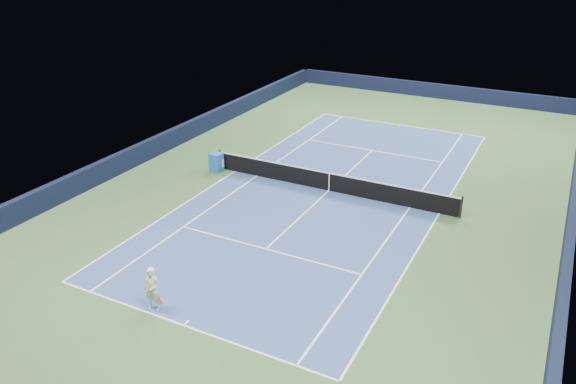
% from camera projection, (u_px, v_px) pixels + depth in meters
% --- Properties ---
extents(ground, '(40.00, 40.00, 0.00)m').
position_uv_depth(ground, '(329.00, 191.00, 27.86)').
color(ground, '#32542D').
rests_on(ground, ground).
extents(wall_far, '(22.00, 0.35, 1.10)m').
position_uv_depth(wall_far, '(431.00, 90.00, 43.64)').
color(wall_far, black).
rests_on(wall_far, ground).
extents(wall_right, '(0.35, 40.00, 1.10)m').
position_uv_depth(wall_right, '(570.00, 229.00, 23.12)').
color(wall_right, black).
rests_on(wall_right, ground).
extents(wall_left, '(0.35, 40.00, 1.10)m').
position_uv_depth(wall_left, '(156.00, 146.00, 32.13)').
color(wall_left, black).
rests_on(wall_left, ground).
extents(court_surface, '(10.97, 23.77, 0.01)m').
position_uv_depth(court_surface, '(329.00, 191.00, 27.86)').
color(court_surface, navy).
rests_on(court_surface, ground).
extents(baseline_far, '(10.97, 0.08, 0.00)m').
position_uv_depth(baseline_far, '(400.00, 125.00, 37.45)').
color(baseline_far, white).
rests_on(baseline_far, ground).
extents(baseline_near, '(10.97, 0.08, 0.00)m').
position_uv_depth(baseline_near, '(183.00, 325.00, 18.26)').
color(baseline_near, white).
rests_on(baseline_near, ground).
extents(sideline_doubles_right, '(0.08, 23.77, 0.00)m').
position_uv_depth(sideline_doubles_right, '(439.00, 213.00, 25.57)').
color(sideline_doubles_right, white).
rests_on(sideline_doubles_right, ground).
extents(sideline_doubles_left, '(0.08, 23.77, 0.00)m').
position_uv_depth(sideline_doubles_left, '(235.00, 171.00, 30.14)').
color(sideline_doubles_left, white).
rests_on(sideline_doubles_left, ground).
extents(sideline_singles_right, '(0.08, 23.77, 0.00)m').
position_uv_depth(sideline_singles_right, '(410.00, 207.00, 26.14)').
color(sideline_singles_right, white).
rests_on(sideline_singles_right, ground).
extents(sideline_singles_left, '(0.08, 23.77, 0.00)m').
position_uv_depth(sideline_singles_left, '(257.00, 176.00, 29.57)').
color(sideline_singles_left, white).
rests_on(sideline_singles_left, ground).
extents(service_line_far, '(8.23, 0.08, 0.00)m').
position_uv_depth(service_line_far, '(372.00, 150.00, 33.02)').
color(service_line_far, white).
rests_on(service_line_far, ground).
extents(service_line_near, '(8.23, 0.08, 0.00)m').
position_uv_depth(service_line_near, '(266.00, 249.00, 22.69)').
color(service_line_near, white).
rests_on(service_line_near, ground).
extents(center_service_line, '(0.08, 12.80, 0.00)m').
position_uv_depth(center_service_line, '(329.00, 191.00, 27.86)').
color(center_service_line, white).
rests_on(center_service_line, ground).
extents(center_mark_far, '(0.08, 0.30, 0.00)m').
position_uv_depth(center_mark_far, '(399.00, 125.00, 37.33)').
color(center_mark_far, white).
rests_on(center_mark_far, ground).
extents(center_mark_near, '(0.08, 0.30, 0.00)m').
position_uv_depth(center_mark_near, '(186.00, 323.00, 18.38)').
color(center_mark_near, white).
rests_on(center_mark_near, ground).
extents(tennis_net, '(12.90, 0.10, 1.07)m').
position_uv_depth(tennis_net, '(329.00, 181.00, 27.65)').
color(tennis_net, black).
rests_on(tennis_net, ground).
extents(sponsor_cube, '(0.66, 0.59, 1.01)m').
position_uv_depth(sponsor_cube, '(216.00, 162.00, 29.98)').
color(sponsor_cube, blue).
rests_on(sponsor_cube, ground).
extents(tennis_player, '(0.78, 1.27, 2.57)m').
position_uv_depth(tennis_player, '(152.00, 289.00, 18.72)').
color(tennis_player, white).
rests_on(tennis_player, ground).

